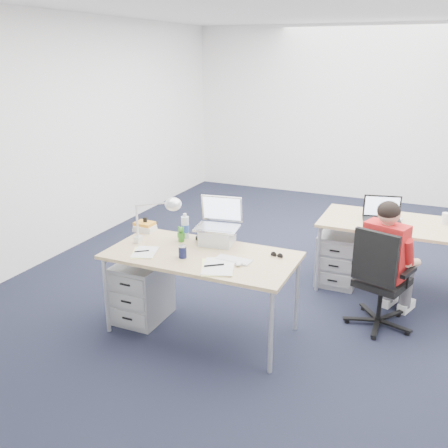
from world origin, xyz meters
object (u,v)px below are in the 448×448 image
object	(u,v)px
wireless_keyboard	(233,260)
cordless_phone	(145,224)
desk_far	(403,227)
can_koozie	(183,252)
headphones	(207,239)
sunglasses	(277,255)
drawer_pedestal_near	(143,290)
far_cup	(446,218)
computer_mouse	(239,264)
dark_laptop	(383,210)
desk_near	(201,259)
desk_lamp	(151,219)
water_bottle	(185,226)
drawer_pedestal_far	(339,258)
office_chair	(379,299)
silver_laptop	(217,222)
bear_figurine	(181,234)
seated_person	(390,261)
book_stack	(145,227)

from	to	relation	value
wireless_keyboard	cordless_phone	world-z (taller)	cordless_phone
desk_far	can_koozie	bearing A→B (deg)	-133.35
headphones	sunglasses	xyz separation A→B (m)	(0.70, -0.10, -0.00)
drawer_pedestal_near	can_koozie	world-z (taller)	can_koozie
wireless_keyboard	far_cup	distance (m)	2.32
computer_mouse	sunglasses	distance (m)	0.37
dark_laptop	far_cup	size ratio (longest dim) A/B	3.26
desk_near	dark_laptop	bearing A→B (deg)	49.15
sunglasses	desk_lamp	size ratio (longest dim) A/B	0.24
water_bottle	headphones	bearing A→B (deg)	1.11
drawer_pedestal_far	wireless_keyboard	bearing A→B (deg)	-110.94
office_chair	cordless_phone	distance (m)	2.25
water_bottle	drawer_pedestal_near	bearing A→B (deg)	-132.92
wireless_keyboard	computer_mouse	size ratio (longest dim) A/B	3.52
silver_laptop	sunglasses	size ratio (longest dim) A/B	3.52
drawer_pedestal_near	headphones	world-z (taller)	headphones
sunglasses	can_koozie	bearing A→B (deg)	-144.62
headphones	computer_mouse	bearing A→B (deg)	-40.74
desk_lamp	dark_laptop	xyz separation A→B (m)	(1.78, 1.47, -0.10)
bear_figurine	far_cup	world-z (taller)	bear_figurine
can_koozie	far_cup	xyz separation A→B (m)	(1.97, 1.83, 0.00)
office_chair	headphones	world-z (taller)	office_chair
desk_near	desk_lamp	xyz separation A→B (m)	(-0.50, 0.02, 0.28)
seated_person	sunglasses	bearing A→B (deg)	-122.25
desk_far	water_bottle	size ratio (longest dim) A/B	6.90
office_chair	sunglasses	xyz separation A→B (m)	(-0.80, -0.51, 0.48)
book_stack	bear_figurine	bearing A→B (deg)	-13.78
desk_far	dark_laptop	xyz separation A→B (m)	(-0.20, -0.06, 0.18)
silver_laptop	can_koozie	xyz separation A→B (m)	(-0.12, -0.41, -0.15)
cordless_phone	dark_laptop	size ratio (longest dim) A/B	0.36
drawer_pedestal_far	headphones	bearing A→B (deg)	-129.36
desk_near	book_stack	size ratio (longest dim) A/B	8.37
water_bottle	dark_laptop	distance (m)	1.99
headphones	sunglasses	bearing A→B (deg)	-9.34
bear_figurine	cordless_phone	xyz separation A→B (m)	(-0.45, 0.12, -0.01)
can_koozie	desk_far	bearing A→B (deg)	46.65
far_cup	bear_figurine	bearing A→B (deg)	-145.30
drawer_pedestal_far	seated_person	bearing A→B (deg)	-48.15
desk_far	seated_person	bearing A→B (deg)	-93.02
computer_mouse	cordless_phone	size ratio (longest dim) A/B	0.64
drawer_pedestal_near	water_bottle	xyz separation A→B (m)	(0.29, 0.31, 0.57)
water_bottle	desk_lamp	xyz separation A→B (m)	(-0.19, -0.28, 0.12)
seated_person	silver_laptop	size ratio (longest dim) A/B	2.88
computer_mouse	book_stack	bearing A→B (deg)	155.25
desk_near	drawer_pedestal_far	distance (m)	1.78
drawer_pedestal_far	computer_mouse	distance (m)	1.73
seated_person	bear_figurine	world-z (taller)	seated_person
sunglasses	headphones	bearing A→B (deg)	-178.19
book_stack	silver_laptop	bearing A→B (deg)	-1.81
desk_far	office_chair	size ratio (longest dim) A/B	1.70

